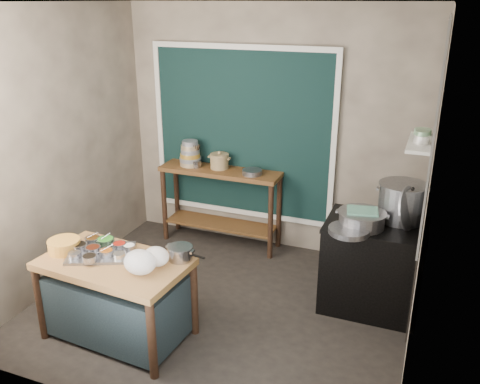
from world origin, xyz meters
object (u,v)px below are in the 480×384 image
at_px(yellow_basin, 64,246).
at_px(utensil_cup, 197,163).
at_px(ceramic_crock, 219,162).
at_px(stove_block, 372,267).
at_px(condiment_tray, 101,253).
at_px(steamer, 362,219).
at_px(back_counter, 221,207).
at_px(stock_pot, 402,202).
at_px(saucepan, 180,253).
at_px(prep_table, 117,299).

relative_size(yellow_basin, utensil_cup, 2.03).
xyz_separation_m(yellow_basin, ceramic_crock, (0.58, 2.07, 0.22)).
height_order(stove_block, ceramic_crock, ceramic_crock).
xyz_separation_m(condiment_tray, steamer, (2.04, 1.12, 0.19)).
distance_m(back_counter, utensil_cup, 0.60).
distance_m(ceramic_crock, stock_pot, 2.19).
relative_size(stove_block, saucepan, 4.08).
height_order(ceramic_crock, steamer, ceramic_crock).
bearing_deg(stock_pot, saucepan, -143.49).
bearing_deg(stove_block, prep_table, -146.98).
relative_size(back_counter, condiment_tray, 2.65).
distance_m(prep_table, steamer, 2.29).
bearing_deg(saucepan, back_counter, 110.14).
distance_m(yellow_basin, utensil_cup, 2.05).
bearing_deg(saucepan, prep_table, -148.77).
distance_m(stock_pot, steamer, 0.44).
bearing_deg(yellow_basin, utensil_cup, 81.53).
distance_m(condiment_tray, steamer, 2.34).
bearing_deg(utensil_cup, stove_block, -18.03).
distance_m(yellow_basin, stock_pot, 3.08).
height_order(prep_table, stock_pot, stock_pot).
bearing_deg(condiment_tray, ceramic_crock, 83.05).
height_order(condiment_tray, stock_pot, stock_pot).
bearing_deg(back_counter, prep_table, -92.82).
distance_m(utensil_cup, steamer, 2.23).
bearing_deg(utensil_cup, saucepan, -68.15).
bearing_deg(stock_pot, stove_block, -138.06).
height_order(back_counter, condiment_tray, back_counter).
xyz_separation_m(stove_block, steamer, (-0.13, -0.12, 0.53)).
relative_size(back_counter, stock_pot, 3.16).
relative_size(condiment_tray, saucepan, 2.48).
relative_size(yellow_basin, ceramic_crock, 1.21).
bearing_deg(ceramic_crock, stock_pot, -15.74).
bearing_deg(utensil_cup, yellow_basin, -98.47).
bearing_deg(steamer, saucepan, -144.94).
relative_size(prep_table, stove_block, 1.39).
height_order(yellow_basin, ceramic_crock, ceramic_crock).
height_order(saucepan, ceramic_crock, ceramic_crock).
xyz_separation_m(saucepan, steamer, (1.36, 0.95, 0.14)).
height_order(utensil_cup, ceramic_crock, ceramic_crock).
xyz_separation_m(prep_table, back_counter, (0.10, 2.03, 0.10)).
xyz_separation_m(yellow_basin, steamer, (2.37, 1.19, 0.15)).
distance_m(prep_table, stock_pot, 2.72).
distance_m(stove_block, stock_pot, 0.68).
bearing_deg(saucepan, yellow_basin, -159.73).
height_order(prep_table, condiment_tray, condiment_tray).
height_order(ceramic_crock, stock_pot, stock_pot).
bearing_deg(prep_table, steamer, 36.52).
bearing_deg(yellow_basin, condiment_tray, 11.06).
bearing_deg(prep_table, yellow_basin, -175.00).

